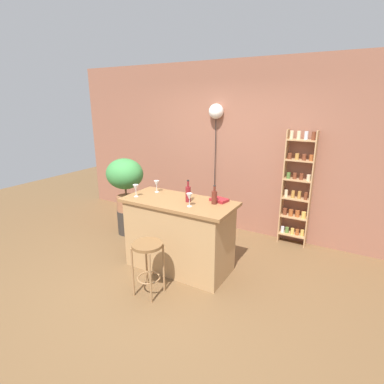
% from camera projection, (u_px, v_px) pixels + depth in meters
% --- Properties ---
extents(ground, '(12.00, 12.00, 0.00)m').
position_uv_depth(ground, '(167.00, 277.00, 3.86)').
color(ground, brown).
extents(back_wall, '(6.40, 0.10, 2.80)m').
position_uv_depth(back_wall, '(231.00, 149.00, 5.08)').
color(back_wall, '#8C5642').
rests_on(back_wall, ground).
extents(kitchen_counter, '(1.46, 0.68, 0.95)m').
position_uv_depth(kitchen_counter, '(179.00, 234.00, 3.97)').
color(kitchen_counter, '#A87F51').
rests_on(kitchen_counter, ground).
extents(bar_stool, '(0.35, 0.35, 0.64)m').
position_uv_depth(bar_stool, '(148.00, 256.00, 3.41)').
color(bar_stool, '#997047').
rests_on(bar_stool, ground).
extents(spice_shelf, '(0.42, 0.16, 1.77)m').
position_uv_depth(spice_shelf, '(297.00, 189.00, 4.54)').
color(spice_shelf, tan).
rests_on(spice_shelf, ground).
extents(plant_stool, '(0.33, 0.33, 0.41)m').
position_uv_depth(plant_stool, '(128.00, 221.00, 5.12)').
color(plant_stool, '#2D2823').
rests_on(plant_stool, ground).
extents(potted_plant, '(0.62, 0.56, 0.88)m').
position_uv_depth(potted_plant, '(125.00, 178.00, 4.90)').
color(potted_plant, '#935B3D').
rests_on(potted_plant, plant_stool).
extents(bottle_olive_oil, '(0.07, 0.07, 0.28)m').
position_uv_depth(bottle_olive_oil, '(188.00, 194.00, 3.76)').
color(bottle_olive_oil, maroon).
rests_on(bottle_olive_oil, kitchen_counter).
extents(bottle_soda_blue, '(0.07, 0.07, 0.24)m').
position_uv_depth(bottle_soda_blue, '(214.00, 197.00, 3.69)').
color(bottle_soda_blue, '#5B2319').
rests_on(bottle_soda_blue, kitchen_counter).
extents(wine_glass_left, '(0.07, 0.07, 0.16)m').
position_uv_depth(wine_glass_left, '(189.00, 197.00, 3.59)').
color(wine_glass_left, silver).
rests_on(wine_glass_left, kitchen_counter).
extents(wine_glass_center, '(0.07, 0.07, 0.16)m').
position_uv_depth(wine_glass_center, '(136.00, 188.00, 3.96)').
color(wine_glass_center, silver).
rests_on(wine_glass_center, kitchen_counter).
extents(wine_glass_right, '(0.07, 0.07, 0.16)m').
position_uv_depth(wine_glass_right, '(157.00, 184.00, 4.16)').
color(wine_glass_right, silver).
rests_on(wine_glass_right, kitchen_counter).
extents(cookbook, '(0.24, 0.19, 0.03)m').
position_uv_depth(cookbook, '(219.00, 200.00, 3.80)').
color(cookbook, maroon).
rests_on(cookbook, kitchen_counter).
extents(pendant_globe_light, '(0.25, 0.25, 2.13)m').
position_uv_depth(pendant_globe_light, '(216.00, 113.00, 4.93)').
color(pendant_globe_light, black).
rests_on(pendant_globe_light, ground).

